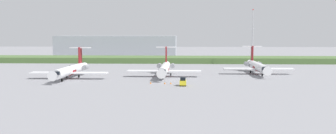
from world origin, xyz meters
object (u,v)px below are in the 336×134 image
Objects in this scene: antenna_mast at (252,42)px; safety_cone_rear_marker at (171,83)px; safety_cone_mid_marker at (165,83)px; regional_jet_second at (165,68)px; regional_jet_third at (257,66)px; regional_jet_nearest at (71,70)px; safety_cone_front_marker at (151,83)px; baggage_tug at (183,82)px.

safety_cone_rear_marker is (-32.02, -60.29, -9.54)m from antenna_mast.
safety_cone_mid_marker and safety_cone_rear_marker have the same top height.
regional_jet_second is 1.00× the size of regional_jet_third.
antenna_mast is at bearing 38.02° from regional_jet_nearest.
antenna_mast is at bearing 60.86° from safety_cone_mid_marker.
safety_cone_front_marker is (-2.71, -17.68, -2.26)m from regional_jet_second.
regional_jet_second reaches higher than safety_cone_front_marker.
safety_cone_mid_marker is at bearing -4.65° from safety_cone_front_marker.
regional_jet_second is 1.31× the size of antenna_mast.
safety_cone_rear_marker is (1.57, -0.03, 0.00)m from safety_cone_mid_marker.
safety_cone_front_marker is (25.12, -11.06, -2.26)m from regional_jet_nearest.
regional_jet_third reaches higher than safety_cone_mid_marker.
safety_cone_front_marker is at bearing 157.60° from baggage_tug.
antenna_mast is 43.02× the size of safety_cone_rear_marker.
regional_jet_third is 1.31× the size of antenna_mast.
baggage_tug is 5.82× the size of safety_cone_front_marker.
safety_cone_front_marker is at bearing -23.77° from regional_jet_nearest.
regional_jet_nearest is 60.48m from regional_jet_third.
safety_cone_rear_marker is at bearing -1.21° from safety_cone_mid_marker.
regional_jet_second is 18.37m from safety_cone_rear_marker.
antenna_mast reaches higher than safety_cone_mid_marker.
regional_jet_second is 56.36× the size of safety_cone_front_marker.
regional_jet_nearest is at bearing 156.23° from safety_cone_front_marker.
baggage_tug is at bearing -114.37° from antenna_mast.
safety_cone_front_marker is at bearing -121.97° from antenna_mast.
regional_jet_second is at bearing 81.29° from safety_cone_front_marker.
antenna_mast is 7.39× the size of baggage_tug.
regional_jet_second is 56.36× the size of safety_cone_rear_marker.
baggage_tug is at bearing -74.38° from regional_jet_second.
regional_jet_third is at bearing 14.97° from regional_jet_nearest.
regional_jet_second is 55.16m from antenna_mast.
baggage_tug is at bearing -23.42° from regional_jet_nearest.
regional_jet_nearest and regional_jet_second have the same top height.
regional_jet_second is at bearing 98.47° from safety_cone_rear_marker.
safety_cone_front_marker is (-33.31, -26.69, -2.26)m from regional_jet_third.
baggage_tug is 4.64m from safety_cone_rear_marker.
safety_cone_mid_marker is 1.57m from safety_cone_rear_marker.
regional_jet_third is 40.05m from safety_cone_mid_marker.
safety_cone_front_marker is (-8.65, 3.56, -0.73)m from baggage_tug.
regional_jet_third is 39.06m from baggage_tug.
safety_cone_mid_marker is (1.11, -17.99, -2.26)m from regional_jet_second.
safety_cone_front_marker is (-37.41, -59.94, -9.54)m from antenna_mast.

